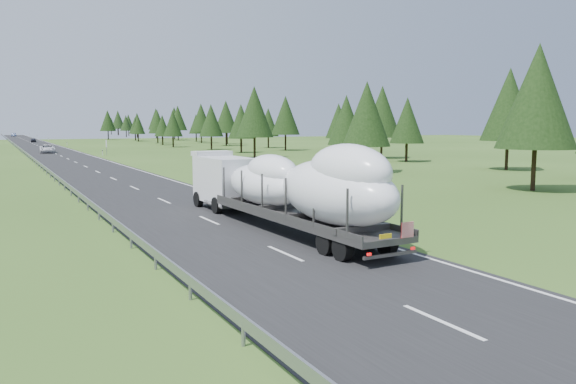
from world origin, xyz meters
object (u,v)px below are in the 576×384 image
distant_van (48,149)px  distant_car_dark (34,140)px  boat_truck (287,185)px  highway_sign (106,145)px  distant_car_blue (14,135)px

distant_van → distant_car_dark: distant_van is taller
boat_truck → distant_car_dark: boat_truck is taller
boat_truck → distant_van: size_ratio=3.36×
highway_sign → boat_truck: size_ratio=0.14×
distant_van → distant_car_dark: bearing=92.5°
distant_van → distant_car_blue: bearing=94.2°
highway_sign → distant_car_blue: bearing=92.7°
boat_truck → highway_sign: bearing=86.3°
highway_sign → boat_truck: boat_truck is taller
distant_van → highway_sign: bearing=-53.5°
boat_truck → distant_van: (-3.44, 88.77, -1.50)m
distant_van → distant_car_blue: 163.03m
distant_van → distant_car_blue: size_ratio=1.18×
boat_truck → distant_car_blue: 251.83m
highway_sign → distant_van: 15.52m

